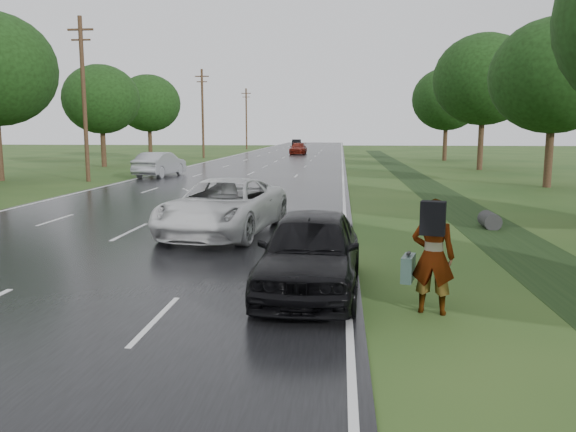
% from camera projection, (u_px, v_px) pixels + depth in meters
% --- Properties ---
extents(road, '(14.00, 180.00, 0.04)m').
position_uv_depth(road, '(272.00, 163.00, 54.05)').
color(road, black).
rests_on(road, ground).
extents(edge_stripe_east, '(0.12, 180.00, 0.01)m').
position_uv_depth(edge_stripe_east, '(343.00, 163.00, 53.43)').
color(edge_stripe_east, silver).
rests_on(edge_stripe_east, road).
extents(edge_stripe_west, '(0.12, 180.00, 0.01)m').
position_uv_depth(edge_stripe_west, '(204.00, 163.00, 54.67)').
color(edge_stripe_west, silver).
rests_on(edge_stripe_west, road).
extents(center_line, '(0.12, 180.00, 0.01)m').
position_uv_depth(center_line, '(272.00, 163.00, 54.05)').
color(center_line, silver).
rests_on(center_line, road).
extents(drainage_ditch, '(2.20, 120.00, 0.56)m').
position_uv_depth(drainage_ditch, '(442.00, 196.00, 27.12)').
color(drainage_ditch, black).
rests_on(drainage_ditch, ground).
extents(utility_pole_mid, '(1.60, 0.26, 10.00)m').
position_uv_depth(utility_pole_mid, '(84.00, 97.00, 34.43)').
color(utility_pole_mid, '#3C2618').
rests_on(utility_pole_mid, ground).
extents(utility_pole_far, '(1.60, 0.26, 10.00)m').
position_uv_depth(utility_pole_far, '(203.00, 112.00, 63.95)').
color(utility_pole_far, '#3C2618').
rests_on(utility_pole_far, ground).
extents(utility_pole_distant, '(1.60, 0.26, 10.00)m').
position_uv_depth(utility_pole_distant, '(246.00, 118.00, 93.48)').
color(utility_pole_distant, '#3C2618').
rests_on(utility_pole_distant, ground).
extents(tree_east_c, '(7.00, 7.00, 9.29)m').
position_uv_depth(tree_east_c, '(554.00, 76.00, 30.78)').
color(tree_east_c, '#3C2618').
rests_on(tree_east_c, ground).
extents(tree_east_d, '(8.00, 8.00, 10.76)m').
position_uv_depth(tree_east_d, '(484.00, 80.00, 44.44)').
color(tree_east_d, '#3C2618').
rests_on(tree_east_d, ground).
extents(tree_east_f, '(7.20, 7.20, 9.62)m').
position_uv_depth(tree_east_f, '(447.00, 99.00, 58.36)').
color(tree_east_f, '#3C2618').
rests_on(tree_east_f, ground).
extents(tree_west_d, '(6.60, 6.60, 8.80)m').
position_uv_depth(tree_west_d, '(101.00, 99.00, 48.57)').
color(tree_west_d, '#3C2618').
rests_on(tree_west_d, ground).
extents(tree_west_f, '(7.00, 7.00, 9.29)m').
position_uv_depth(tree_west_f, '(149.00, 103.00, 62.36)').
color(tree_west_f, '#3C2618').
rests_on(tree_west_f, ground).
extents(pedestrian, '(0.98, 0.98, 2.04)m').
position_uv_depth(pedestrian, '(431.00, 255.00, 9.78)').
color(pedestrian, '#A5998C').
rests_on(pedestrian, ground).
extents(white_pickup, '(3.60, 6.37, 1.68)m').
position_uv_depth(white_pickup, '(224.00, 206.00, 17.28)').
color(white_pickup, silver).
rests_on(white_pickup, road).
extents(dark_sedan, '(2.11, 4.82, 1.62)m').
position_uv_depth(dark_sedan, '(310.00, 251.00, 11.06)').
color(dark_sedan, black).
rests_on(dark_sedan, road).
extents(silver_sedan, '(2.41, 5.25, 1.67)m').
position_uv_depth(silver_sedan, '(160.00, 164.00, 38.52)').
color(silver_sedan, '#999AA1').
rests_on(silver_sedan, road).
extents(far_car_red, '(2.10, 5.15, 1.49)m').
position_uv_depth(far_car_red, '(298.00, 149.00, 73.64)').
color(far_car_red, maroon).
rests_on(far_car_red, road).
extents(far_car_dark, '(1.82, 4.61, 1.49)m').
position_uv_depth(far_car_dark, '(297.00, 144.00, 100.79)').
color(far_car_dark, black).
rests_on(far_car_dark, road).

